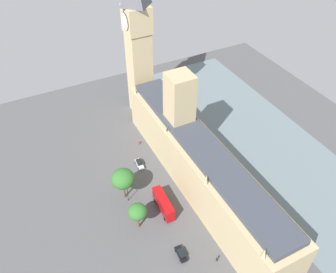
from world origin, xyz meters
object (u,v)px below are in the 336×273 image
object	(u,v)px
plane_tree_opposite_hall	(138,212)
plane_tree_trailing	(123,179)
pedestrian_near_tower	(217,259)
pedestrian_by_river_gate	(139,143)
parliament_building	(198,162)
clock_tower	(138,44)
car_black_under_trees	(181,254)
car_silver_leading	(139,164)
street_lamp_kerbside	(127,191)
double_decker_bus_corner	(163,204)

from	to	relation	value
plane_tree_opposite_hall	plane_tree_trailing	world-z (taller)	plane_tree_trailing
pedestrian_near_tower	pedestrian_by_river_gate	xyz separation A→B (m)	(0.07, -49.98, -0.03)
parliament_building	clock_tower	xyz separation A→B (m)	(-0.08, -42.94, 19.01)
parliament_building	car_black_under_trees	size ratio (longest dim) A/B	16.26
car_silver_leading	pedestrian_by_river_gate	xyz separation A→B (m)	(-4.12, -9.74, -0.19)
clock_tower	street_lamp_kerbside	distance (m)	51.43
clock_tower	plane_tree_trailing	size ratio (longest dim) A/B	4.99
double_decker_bus_corner	plane_tree_opposite_hall	size ratio (longest dim) A/B	1.19
pedestrian_by_river_gate	plane_tree_opposite_hall	size ratio (longest dim) A/B	0.18
pedestrian_near_tower	street_lamp_kerbside	world-z (taller)	street_lamp_kerbside
plane_tree_opposite_hall	street_lamp_kerbside	size ratio (longest dim) A/B	1.47
clock_tower	car_black_under_trees	size ratio (longest dim) A/B	11.47
plane_tree_opposite_hall	plane_tree_trailing	distance (m)	11.73
car_silver_leading	parliament_building	bearing A→B (deg)	135.37
car_black_under_trees	parliament_building	bearing A→B (deg)	54.01
pedestrian_near_tower	pedestrian_by_river_gate	distance (m)	49.98
clock_tower	pedestrian_by_river_gate	size ratio (longest dim) A/B	34.81
parliament_building	plane_tree_opposite_hall	bearing A→B (deg)	16.86
plane_tree_opposite_hall	street_lamp_kerbside	distance (m)	10.22
pedestrian_near_tower	plane_tree_trailing	world-z (taller)	plane_tree_trailing
clock_tower	car_silver_leading	world-z (taller)	clock_tower
car_silver_leading	pedestrian_by_river_gate	distance (m)	10.58
clock_tower	pedestrian_near_tower	size ratio (longest dim) A/B	33.39
pedestrian_by_river_gate	plane_tree_trailing	xyz separation A→B (m)	(13.20, 19.84, 7.24)
car_silver_leading	double_decker_bus_corner	bearing A→B (deg)	91.29
car_black_under_trees	pedestrian_near_tower	distance (m)	9.26
clock_tower	double_decker_bus_corner	distance (m)	55.82
parliament_building	plane_tree_trailing	size ratio (longest dim) A/B	7.07
pedestrian_near_tower	plane_tree_trailing	distance (m)	33.71
pedestrian_near_tower	plane_tree_opposite_hall	bearing A→B (deg)	112.22
parliament_building	car_silver_leading	distance (m)	21.47
car_silver_leading	clock_tower	bearing A→B (deg)	-111.52
clock_tower	double_decker_bus_corner	bearing A→B (deg)	73.50
clock_tower	double_decker_bus_corner	xyz separation A→B (m)	(14.12, 47.66, -25.40)
plane_tree_trailing	street_lamp_kerbside	distance (m)	4.10
clock_tower	plane_tree_trailing	bearing A→B (deg)	59.67
parliament_building	street_lamp_kerbside	bearing A→B (deg)	-7.79
street_lamp_kerbside	plane_tree_opposite_hall	bearing A→B (deg)	85.04
plane_tree_opposite_hall	street_lamp_kerbside	xyz separation A→B (m)	(-0.86, -9.90, -2.39)
pedestrian_by_river_gate	plane_tree_opposite_hall	xyz separation A→B (m)	(13.70, 31.49, 5.93)
clock_tower	street_lamp_kerbside	size ratio (longest dim) A/B	8.97
parliament_building	clock_tower	world-z (taller)	clock_tower
clock_tower	pedestrian_by_river_gate	distance (m)	34.17
car_black_under_trees	plane_tree_opposite_hall	bearing A→B (deg)	118.73
pedestrian_near_tower	pedestrian_by_river_gate	world-z (taller)	pedestrian_near_tower
car_black_under_trees	pedestrian_near_tower	xyz separation A→B (m)	(-7.58, 5.32, -0.16)
car_black_under_trees	street_lamp_kerbside	bearing A→B (deg)	106.57
clock_tower	pedestrian_near_tower	world-z (taller)	clock_tower
double_decker_bus_corner	plane_tree_trailing	size ratio (longest dim) A/B	0.98
clock_tower	plane_tree_opposite_hall	bearing A→B (deg)	65.38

